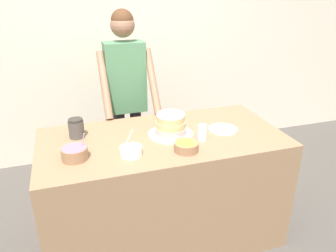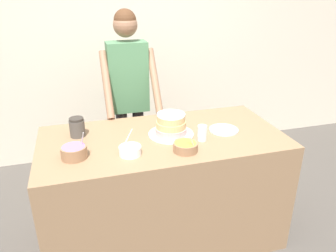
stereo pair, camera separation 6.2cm
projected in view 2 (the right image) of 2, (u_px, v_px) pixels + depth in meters
name	position (u px, v px, depth m)	size (l,w,h in m)	color
wall_back	(125.00, 44.00, 3.61)	(10.00, 0.05, 2.60)	beige
counter	(163.00, 188.00, 2.56)	(1.76, 0.87, 0.89)	#8C6B4C
person_baker	(128.00, 85.00, 2.96)	(0.48, 0.47, 1.73)	#2D2D38
cake	(171.00, 126.00, 2.38)	(0.33, 0.33, 0.16)	silver
frosting_bowl_white	(130.00, 150.00, 2.12)	(0.14, 0.14, 0.16)	white
frosting_bowl_purple	(74.00, 152.00, 2.07)	(0.17, 0.17, 0.18)	#936B4C
frosting_bowl_orange	(186.00, 146.00, 2.16)	(0.16, 0.16, 0.19)	#936B4C
drinking_glass	(202.00, 133.00, 2.30)	(0.07, 0.07, 0.11)	silver
ceramic_plate	(224.00, 130.00, 2.48)	(0.22, 0.22, 0.01)	silver
stoneware_jar	(77.00, 127.00, 2.36)	(0.11, 0.11, 0.14)	#4C4742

